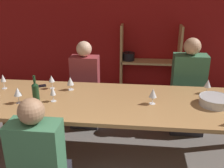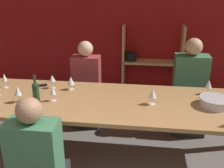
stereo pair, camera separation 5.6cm
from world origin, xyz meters
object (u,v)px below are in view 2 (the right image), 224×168
wine_glass_white_a (53,91)px  wine_glass_red_b (52,79)px  wine_glass_white_c (18,91)px  person_far_b (87,93)px  shelf_unit (148,73)px  mixing_bowl (215,101)px  wine_bottle_green (36,91)px  wine_glass_empty_a (4,78)px  wine_glass_red_e (71,81)px  wine_glass_white_b (153,94)px  person_far_a (188,97)px  dining_table (111,106)px  cell_phone (41,86)px  wine_glass_red_c (209,84)px

wine_glass_white_a → wine_glass_red_b: wine_glass_white_a is taller
wine_glass_white_c → person_far_b: 1.22m
shelf_unit → wine_glass_white_a: shelf_unit is taller
shelf_unit → person_far_b: 1.32m
mixing_bowl → wine_bottle_green: bearing=-176.3°
wine_bottle_green → wine_glass_empty_a: (-0.52, 0.31, 0.01)m
wine_glass_white_c → wine_glass_red_e: size_ratio=1.10×
mixing_bowl → wine_glass_white_b: wine_glass_white_b is taller
wine_glass_empty_a → wine_glass_red_e: wine_glass_empty_a is taller
shelf_unit → wine_glass_empty_a: 2.41m
wine_glass_white_a → person_far_b: (0.14, 0.95, -0.43)m
wine_bottle_green → wine_glass_red_e: bearing=52.5°
wine_glass_red_b → wine_glass_red_e: (0.23, -0.02, -0.01)m
wine_glass_white_a → person_far_a: (1.56, 0.95, -0.41)m
wine_glass_white_b → wine_bottle_green: bearing=-176.4°
shelf_unit → wine_glass_empty_a: shelf_unit is taller
shelf_unit → dining_table: 1.91m
wine_glass_red_e → person_far_a: size_ratio=0.12×
person_far_a → wine_bottle_green: bearing=29.4°
wine_bottle_green → cell_phone: size_ratio=1.77×
shelf_unit → mixing_bowl: shelf_unit is taller
wine_bottle_green → wine_glass_red_e: size_ratio=1.83×
wine_glass_white_a → wine_glass_white_c: bearing=-167.0°
wine_glass_red_c → wine_glass_red_e: bearing=-177.8°
wine_bottle_green → person_far_b: size_ratio=0.24×
wine_glass_red_e → cell_phone: wine_glass_red_e is taller
shelf_unit → wine_glass_red_e: bearing=-119.7°
wine_glass_empty_a → person_far_a: person_far_a is taller
wine_glass_white_c → cell_phone: bearing=84.5°
dining_table → wine_glass_red_e: wine_glass_red_e is taller
wine_glass_red_e → person_far_a: bearing=22.9°
wine_glass_red_b → wine_glass_red_e: wine_glass_red_b is taller
dining_table → wine_glass_white_b: size_ratio=18.28×
person_far_b → cell_phone: bearing=51.2°
wine_glass_red_b → wine_glass_red_c: size_ratio=0.97×
wine_glass_white_c → person_far_a: person_far_a is taller
wine_glass_white_a → wine_glass_white_c: (-0.35, -0.08, 0.01)m
mixing_bowl → wine_glass_empty_a: 2.38m
wine_glass_empty_a → wine_glass_red_c: wine_glass_empty_a is taller
wine_glass_empty_a → wine_glass_red_b: 0.57m
wine_glass_red_c → person_far_a: bearing=100.7°
shelf_unit → wine_bottle_green: shelf_unit is taller
wine_glass_empty_a → cell_phone: bearing=15.3°
wine_glass_white_b → mixing_bowl: bearing=3.8°
wine_bottle_green → cell_phone: 0.45m
wine_bottle_green → dining_table: bearing=8.2°
wine_glass_white_a → wine_glass_red_e: size_ratio=1.07×
wine_glass_red_e → person_far_b: 0.75m
wine_glass_white_b → cell_phone: wine_glass_white_b is taller
wine_glass_red_c → shelf_unit: bearing=113.0°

